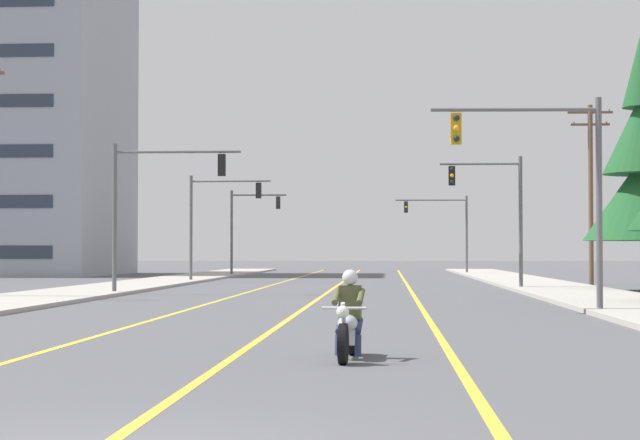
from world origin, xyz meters
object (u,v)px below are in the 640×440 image
Objects in this scene: traffic_signal_mid_right at (498,203)px; traffic_signal_near_right at (550,170)px; traffic_signal_mid_left at (214,212)px; traffic_signal_far_right at (446,222)px; traffic_signal_far_left at (247,220)px; motorcycle_with_rider at (349,323)px; utility_pole_right_far at (591,187)px; traffic_signal_near_left at (152,194)px.

traffic_signal_near_right is at bearing -91.40° from traffic_signal_mid_right.
traffic_signal_mid_right is at bearing -37.67° from traffic_signal_mid_left.
traffic_signal_far_left is at bearing -150.10° from traffic_signal_far_right.
traffic_signal_mid_left is (-9.39, 45.04, 3.51)m from motorcycle_with_rider.
traffic_signal_far_right is 28.53m from utility_pole_right_far.
traffic_signal_near_right is at bearing -89.97° from traffic_signal_far_right.
traffic_signal_mid_right is 9.77m from utility_pole_right_far.
traffic_signal_near_left reaches higher than motorcycle_with_rider.
traffic_signal_near_right is 55.14m from traffic_signal_far_right.
traffic_signal_mid_left is (-0.39, 18.66, -0.03)m from traffic_signal_near_left.
traffic_signal_mid_left reaches higher than motorcycle_with_rider.
traffic_signal_mid_left and traffic_signal_far_right have the same top height.
utility_pole_right_far is (20.94, -19.36, 1.15)m from traffic_signal_far_left.
utility_pole_right_far is (6.20, 27.32, 1.09)m from traffic_signal_near_right.
traffic_signal_mid_right is 1.00× the size of traffic_signal_far_left.
motorcycle_with_rider is 42.98m from utility_pole_right_far.
traffic_signal_mid_right and traffic_signal_mid_left have the same top height.
traffic_signal_mid_right is 31.17m from traffic_signal_far_left.
traffic_signal_far_left is at bearing 119.24° from traffic_signal_mid_right.
motorcycle_with_rider is 0.35× the size of traffic_signal_far_left.
traffic_signal_near_right is 34.50m from traffic_signal_mid_left.
traffic_signal_near_left is at bearing -154.89° from traffic_signal_mid_right.
traffic_signal_mid_right and traffic_signal_far_right have the same top height.
traffic_signal_near_right is at bearing -102.78° from utility_pole_right_far.
traffic_signal_near_left is 0.64× the size of utility_pole_right_far.
traffic_signal_mid_right is 19.18m from traffic_signal_mid_left.
traffic_signal_far_left is (-15.22, 27.19, 0.02)m from traffic_signal_mid_right.
utility_pole_right_far reaches higher than motorcycle_with_rider.
traffic_signal_near_right and traffic_signal_mid_left have the same top height.
traffic_signal_near_right is 0.64× the size of utility_pole_right_far.
motorcycle_with_rider is at bearing -105.63° from utility_pole_right_far.
traffic_signal_near_right is 48.95m from traffic_signal_far_left.
traffic_signal_far_right is (14.68, 23.93, 0.06)m from traffic_signal_mid_left.
motorcycle_with_rider is at bearing -99.87° from traffic_signal_mid_right.
traffic_signal_near_left is at bearing -144.25° from utility_pole_right_far.
traffic_signal_mid_right is (0.47, 19.48, -0.07)m from traffic_signal_near_right.
traffic_signal_far_right is at bearing 29.90° from traffic_signal_far_left.
motorcycle_with_rider is 15.23m from traffic_signal_near_right.
utility_pole_right_far reaches higher than traffic_signal_mid_right.
traffic_signal_far_left is 28.54m from utility_pole_right_far.
utility_pole_right_far is at bearing 53.87° from traffic_signal_mid_right.
utility_pole_right_far is at bearing -42.75° from traffic_signal_far_left.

